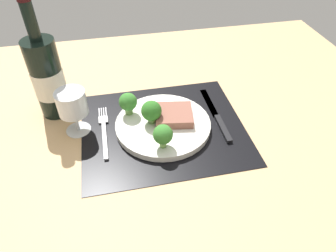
% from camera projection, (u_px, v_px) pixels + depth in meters
% --- Properties ---
extents(ground_plane, '(1.40, 1.10, 0.03)m').
position_uv_depth(ground_plane, '(163.00, 132.00, 0.80)').
color(ground_plane, tan).
extents(placemat, '(0.41, 0.35, 0.00)m').
position_uv_depth(placemat, '(163.00, 128.00, 0.79)').
color(placemat, black).
rests_on(placemat, ground_plane).
extents(plate, '(0.24, 0.24, 0.02)m').
position_uv_depth(plate, '(163.00, 125.00, 0.78)').
color(plate, silver).
rests_on(plate, placemat).
extents(steak, '(0.10, 0.10, 0.02)m').
position_uv_depth(steak, '(174.00, 115.00, 0.78)').
color(steak, '#8C5647').
rests_on(steak, plate).
extents(broccoli_center, '(0.05, 0.05, 0.06)m').
position_uv_depth(broccoli_center, '(128.00, 102.00, 0.78)').
color(broccoli_center, '#6B994C').
rests_on(broccoli_center, plate).
extents(broccoli_front_edge, '(0.05, 0.05, 0.06)m').
position_uv_depth(broccoli_front_edge, '(163.00, 135.00, 0.69)').
color(broccoli_front_edge, '#6B994C').
rests_on(broccoli_front_edge, plate).
extents(broccoli_near_steak, '(0.05, 0.05, 0.06)m').
position_uv_depth(broccoli_near_steak, '(151.00, 111.00, 0.75)').
color(broccoli_near_steak, '#5B8942').
rests_on(broccoli_near_steak, plate).
extents(fork, '(0.02, 0.19, 0.01)m').
position_uv_depth(fork, '(104.00, 131.00, 0.77)').
color(fork, silver).
rests_on(fork, placemat).
extents(knife, '(0.02, 0.23, 0.01)m').
position_uv_depth(knife, '(217.00, 117.00, 0.81)').
color(knife, black).
rests_on(knife, placemat).
extents(wine_bottle, '(0.08, 0.08, 0.31)m').
position_uv_depth(wine_bottle, '(48.00, 77.00, 0.77)').
color(wine_bottle, black).
rests_on(wine_bottle, ground_plane).
extents(wine_glass, '(0.07, 0.07, 0.12)m').
position_uv_depth(wine_glass, '(72.00, 105.00, 0.73)').
color(wine_glass, silver).
rests_on(wine_glass, ground_plane).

